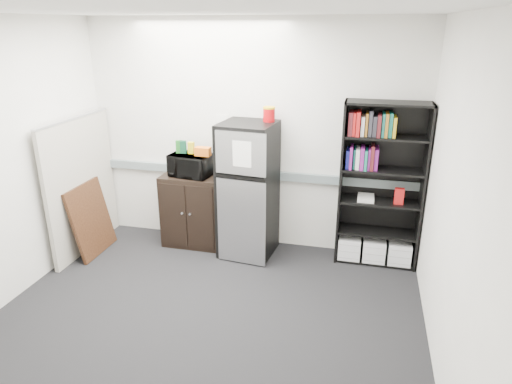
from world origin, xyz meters
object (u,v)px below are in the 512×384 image
Objects in this scene: microwave at (191,165)px; refrigerator at (248,191)px; cubicle_partition at (82,185)px; cabinet at (193,210)px; bookshelf at (381,187)px.

refrigerator is at bearing 2.22° from microwave.
cubicle_partition reaches higher than cabinet.
refrigerator is (1.95, 0.34, -0.02)m from cubicle_partition.
bookshelf is at bearing 9.40° from microwave.
cabinet is (-2.20, -0.06, -0.46)m from bookshelf.
bookshelf is 1.49m from refrigerator.
cubicle_partition is 1.35m from cabinet.
bookshelf is 3.46m from cubicle_partition.
bookshelf is 3.87× the size of microwave.
refrigerator is (0.72, -0.06, -0.24)m from microwave.
microwave reaches higher than cabinet.
microwave is at bearing -179.17° from refrigerator.
cubicle_partition is at bearing -161.06° from cabinet.
cabinet is 1.88× the size of microwave.
cabinet is (1.23, 0.42, -0.36)m from cubicle_partition.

